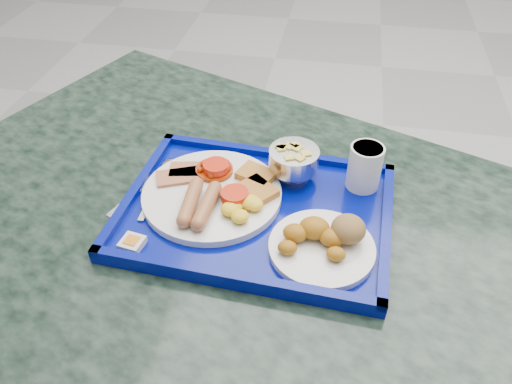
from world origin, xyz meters
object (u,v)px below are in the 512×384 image
at_px(fruit_bowl, 294,159).
at_px(juice_cup, 365,166).
at_px(table, 241,298).
at_px(main_plate, 216,193).
at_px(bread_plate, 325,241).
at_px(tray, 256,212).

bearing_deg(fruit_bowl, juice_cup, -0.00).
bearing_deg(table, fruit_bowl, 58.69).
bearing_deg(juice_cup, main_plate, -161.84).
distance_m(main_plate, bread_plate, 0.22).
xyz_separation_m(table, fruit_bowl, (0.08, 0.13, 0.26)).
relative_size(main_plate, bread_plate, 1.47).
bearing_deg(main_plate, tray, -11.99).
bearing_deg(tray, table, -133.05).
distance_m(table, main_plate, 0.24).
bearing_deg(fruit_bowl, table, -121.31).
bearing_deg(main_plate, table, -40.65).
bearing_deg(table, bread_plate, -16.62).
distance_m(main_plate, juice_cup, 0.27).
height_order(bread_plate, juice_cup, juice_cup).
height_order(main_plate, juice_cup, juice_cup).
distance_m(tray, fruit_bowl, 0.12).
relative_size(bread_plate, juice_cup, 2.01).
bearing_deg(table, main_plate, 139.35).
bearing_deg(tray, bread_plate, -30.00).
height_order(tray, bread_plate, bread_plate).
distance_m(table, bread_plate, 0.29).
relative_size(table, fruit_bowl, 16.26).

